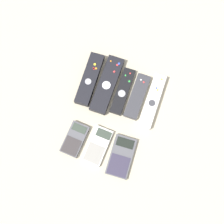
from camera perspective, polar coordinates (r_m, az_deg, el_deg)
ground_plane at (r=1.09m, az=-0.67°, el=-2.00°), size 3.00×3.00×0.00m
remote_0 at (r=1.12m, az=-4.10°, el=6.00°), size 0.06×0.20×0.03m
remote_1 at (r=1.11m, az=-0.92°, el=5.04°), size 0.06×0.21×0.03m
remote_2 at (r=1.11m, az=1.96°, el=3.81°), size 0.05×0.17×0.02m
remote_3 at (r=1.11m, az=4.63°, el=2.85°), size 0.05×0.17×0.02m
remote_4 at (r=1.10m, az=7.39°, el=1.97°), size 0.05×0.20×0.03m
calculator_0 at (r=1.08m, az=-6.80°, el=-4.96°), size 0.07×0.12×0.02m
calculator_1 at (r=1.07m, az=-2.63°, el=-6.16°), size 0.07×0.13×0.02m
calculator_2 at (r=1.06m, az=1.70°, el=-8.14°), size 0.08×0.14×0.02m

